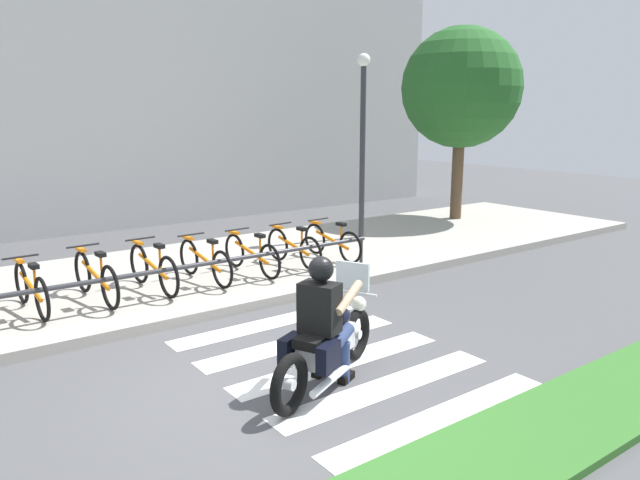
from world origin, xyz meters
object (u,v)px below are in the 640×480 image
at_px(bicycle_3, 153,268).
at_px(bicycle_5, 251,254).
at_px(street_lamp, 363,130).
at_px(bicycle_1, 31,289).
at_px(bicycle_4, 205,261).
at_px(bicycle_6, 293,247).
at_px(motorcycle, 327,343).
at_px(bicycle_7, 332,241).
at_px(tree_near_rack, 461,88).
at_px(bicycle_2, 96,277).
at_px(rider, 323,313).
at_px(bike_rack, 194,267).

xyz_separation_m(bicycle_3, bicycle_5, (1.73, 0.00, -0.02)).
distance_m(bicycle_3, street_lamp, 5.70).
relative_size(bicycle_1, bicycle_4, 0.96).
relative_size(bicycle_1, bicycle_6, 1.03).
bearing_deg(bicycle_6, bicycle_5, 179.95).
xyz_separation_m(motorcycle, bicycle_1, (-2.12, 3.91, 0.04)).
height_order(bicycle_7, tree_near_rack, tree_near_rack).
distance_m(bicycle_5, bicycle_6, 0.86).
height_order(motorcycle, tree_near_rack, tree_near_rack).
xyz_separation_m(bicycle_7, street_lamp, (1.75, 1.22, 1.99)).
bearing_deg(bicycle_7, tree_near_rack, 17.05).
xyz_separation_m(street_lamp, tree_near_rack, (3.54, 0.40, 0.96)).
bearing_deg(street_lamp, bicycle_2, -168.61).
distance_m(rider, bicycle_1, 4.46).
bearing_deg(bicycle_1, bicycle_4, 0.00).
height_order(motorcycle, rider, rider).
bearing_deg(bicycle_7, bicycle_4, 180.00).
xyz_separation_m(bicycle_6, street_lamp, (2.62, 1.22, 1.98)).
xyz_separation_m(motorcycle, rider, (-0.07, -0.03, 0.36)).
height_order(motorcycle, bicycle_3, motorcycle).
relative_size(bicycle_4, bike_rack, 0.25).
bearing_deg(bicycle_1, bicycle_7, 0.00).
bearing_deg(bike_rack, tree_near_rack, 14.68).
height_order(bicycle_2, street_lamp, street_lamp).
xyz_separation_m(bicycle_2, bicycle_4, (1.73, 0.00, -0.01)).
bearing_deg(motorcycle, street_lamp, 46.89).
relative_size(bicycle_5, street_lamp, 0.41).
height_order(motorcycle, bicycle_5, motorcycle).
distance_m(bicycle_4, bicycle_7, 2.59).
bearing_deg(bicycle_4, street_lamp, 15.71).
relative_size(rider, bicycle_2, 0.82).
bearing_deg(tree_near_rack, bicycle_5, -166.99).
bearing_deg(bicycle_5, bicycle_4, -179.98).
relative_size(motorcycle, bicycle_6, 1.25).
relative_size(bicycle_1, bicycle_7, 1.01).
bearing_deg(bicycle_7, motorcycle, -127.98).
xyz_separation_m(motorcycle, tree_near_rack, (8.34, 5.54, 2.98)).
xyz_separation_m(bike_rack, tree_near_rack, (8.31, 2.18, 2.85)).
height_order(bicycle_1, bicycle_2, bicycle_2).
distance_m(motorcycle, bicycle_4, 3.94).
bearing_deg(bicycle_1, bicycle_6, -0.00).
relative_size(bicycle_6, tree_near_rack, 0.32).
distance_m(rider, street_lamp, 7.30).
bearing_deg(rider, tree_near_rack, 33.48).
distance_m(motorcycle, bicycle_7, 4.97).
xyz_separation_m(motorcycle, bicycle_5, (1.33, 3.92, 0.03)).
height_order(bicycle_7, street_lamp, street_lamp).
relative_size(bicycle_3, bicycle_6, 1.08).
bearing_deg(bicycle_7, street_lamp, 34.87).
relative_size(bicycle_1, bike_rack, 0.24).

